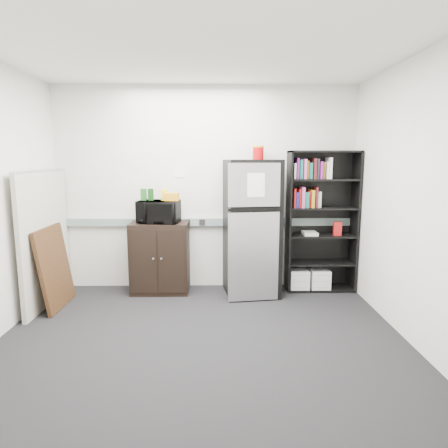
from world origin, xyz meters
name	(u,v)px	position (x,y,z in m)	size (l,w,h in m)	color
floor	(201,342)	(0.00, 0.00, 0.00)	(4.00, 4.00, 0.00)	black
wall_back	(206,189)	(0.00, 1.75, 1.35)	(4.00, 0.02, 2.70)	silver
wall_right	(418,202)	(2.00, 0.00, 1.35)	(0.02, 3.50, 2.70)	silver
ceiling	(198,46)	(0.00, 0.00, 2.70)	(4.00, 3.50, 0.02)	white
electrical_raceway	(206,222)	(0.00, 1.72, 0.90)	(3.92, 0.05, 0.10)	slate
wall_note	(179,174)	(-0.35, 1.74, 1.55)	(0.14, 0.00, 0.10)	white
bookshelf	(320,218)	(1.51, 1.57, 0.97)	(0.90, 0.34, 1.85)	black
cubicle_partition	(45,238)	(-1.90, 1.08, 0.81)	(0.06, 1.30, 1.62)	#ACA899
cabinet	(160,257)	(-0.60, 1.50, 0.47)	(0.74, 0.50, 0.93)	black
microwave	(159,212)	(-0.60, 1.48, 1.07)	(0.52, 0.35, 0.29)	black
snack_box_a	(144,195)	(-0.79, 1.52, 1.29)	(0.07, 0.05, 0.15)	#18571A
snack_box_b	(151,195)	(-0.70, 1.52, 1.29)	(0.07, 0.05, 0.15)	#0B330C
snack_box_c	(164,195)	(-0.53, 1.52, 1.29)	(0.07, 0.05, 0.14)	yellow
snack_bag	(172,197)	(-0.43, 1.47, 1.27)	(0.18, 0.10, 0.10)	orange
refrigerator	(251,228)	(0.59, 1.42, 0.87)	(0.73, 0.76, 1.74)	black
coffee_can	(258,152)	(0.68, 1.55, 1.83)	(0.14, 0.14, 0.19)	#A6070B
framed_poster	(55,267)	(-1.77, 0.98, 0.48)	(0.18, 0.75, 0.96)	black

